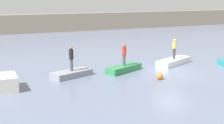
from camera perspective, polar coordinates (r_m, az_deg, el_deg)
The scene contains 9 objects.
ground_plane at distance 24.07m, azimuth 10.80°, elevation -1.79°, with size 120.00×120.00×0.00m, color slate.
embankment_wall at distance 50.84m, azimuth -8.71°, elevation 7.20°, with size 80.00×1.20×2.87m, color gray.
rowboat_grey at distance 22.44m, azimuth -7.46°, elevation -2.14°, with size 2.98×1.25×0.43m, color gray.
rowboat_green at distance 23.70m, azimuth 2.21°, elevation -1.21°, with size 3.20×0.99×0.48m, color #2D7F47.
rowboat_white at distance 26.68m, azimuth 11.31°, elevation 0.08°, with size 3.74×1.16×0.48m, color white.
person_red_shirt at distance 23.45m, azimuth 2.24°, elevation 1.60°, with size 0.32×0.32×1.68m.
person_dark_shirt at distance 22.17m, azimuth -7.55°, elevation 0.90°, with size 0.32×0.32×1.79m.
person_yellow_shirt at distance 26.46m, azimuth 11.42°, elevation 2.60°, with size 0.32×0.32×1.69m.
mooring_buoy at distance 21.70m, azimuth 8.78°, elevation -2.64°, with size 0.45×0.45×0.45m, color orange.
Camera 1 is at (-13.49, -19.10, 5.72)m, focal length 49.56 mm.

